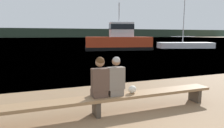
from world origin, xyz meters
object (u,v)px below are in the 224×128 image
object	(u,v)px
person_left	(100,79)
tugboat_red	(119,41)
person_right	(116,79)
bench_main	(96,101)
moored_sailboat	(185,45)
shopping_bag	(132,89)

from	to	relation	value
person_left	tugboat_red	size ratio (longest dim) A/B	0.11
person_right	tugboat_red	distance (m)	21.84
bench_main	moored_sailboat	world-z (taller)	moored_sailboat
bench_main	tugboat_red	size ratio (longest dim) A/B	0.74
moored_sailboat	person_left	bearing A→B (deg)	153.95
person_left	tugboat_red	world-z (taller)	tugboat_red
shopping_bag	moored_sailboat	world-z (taller)	moored_sailboat
tugboat_red	moored_sailboat	bearing A→B (deg)	-79.81
shopping_bag	moored_sailboat	distance (m)	27.19
person_left	person_right	xyz separation A→B (m)	(0.42, 0.00, -0.02)
bench_main	person_right	world-z (taller)	person_right
bench_main	shopping_bag	bearing A→B (deg)	1.27
bench_main	person_left	bearing A→B (deg)	1.40
person_right	shopping_bag	size ratio (longest dim) A/B	4.44
shopping_bag	tugboat_red	xyz separation A→B (m)	(7.90, 20.14, 0.57)
person_right	tugboat_red	xyz separation A→B (m)	(8.39, 20.16, 0.23)
bench_main	moored_sailboat	xyz separation A→B (m)	(19.65, 19.82, 0.06)
bench_main	moored_sailboat	size ratio (longest dim) A/B	0.81
bench_main	tugboat_red	bearing A→B (deg)	66.15
person_right	shopping_bag	world-z (taller)	person_right
person_left	moored_sailboat	bearing A→B (deg)	45.38
person_right	shopping_bag	distance (m)	0.59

